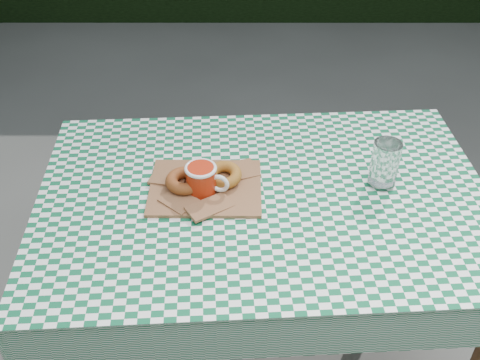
# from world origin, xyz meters

# --- Properties ---
(ground) EXTENTS (60.00, 60.00, 0.00)m
(ground) POSITION_xyz_m (0.00, 0.00, 0.00)
(ground) COLOR #4E4E49
(ground) RESTS_ON ground
(table) EXTENTS (1.32, 0.92, 0.75)m
(table) POSITION_xyz_m (-0.06, -0.19, 0.38)
(table) COLOR brown
(table) RESTS_ON ground
(tablecloth) EXTENTS (1.34, 0.95, 0.01)m
(tablecloth) POSITION_xyz_m (-0.06, -0.19, 0.75)
(tablecloth) COLOR #0D5633
(tablecloth) RESTS_ON table
(paper_bag) EXTENTS (0.32, 0.26, 0.02)m
(paper_bag) POSITION_xyz_m (-0.23, -0.16, 0.76)
(paper_bag) COLOR #966041
(paper_bag) RESTS_ON tablecloth
(bagel_front) EXTENTS (0.12, 0.12, 0.04)m
(bagel_front) POSITION_xyz_m (-0.29, -0.17, 0.79)
(bagel_front) COLOR brown
(bagel_front) RESTS_ON paper_bag
(bagel_back) EXTENTS (0.13, 0.13, 0.03)m
(bagel_back) POSITION_xyz_m (-0.18, -0.14, 0.79)
(bagel_back) COLOR #A46322
(bagel_back) RESTS_ON paper_bag
(coffee_mug) EXTENTS (0.21, 0.21, 0.09)m
(coffee_mug) POSITION_xyz_m (-0.24, -0.18, 0.80)
(coffee_mug) COLOR #AA210B
(coffee_mug) RESTS_ON tablecloth
(drinking_glass) EXTENTS (0.10, 0.10, 0.14)m
(drinking_glass) POSITION_xyz_m (0.28, -0.14, 0.83)
(drinking_glass) COLOR white
(drinking_glass) RESTS_ON tablecloth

